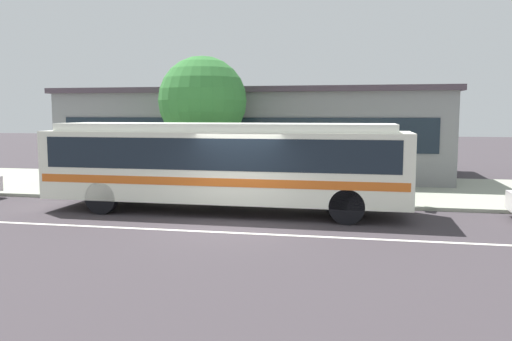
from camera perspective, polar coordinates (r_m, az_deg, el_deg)
The scene contains 10 objects.
ground_plane at distance 14.42m, azimuth -2.58°, elevation -6.08°, with size 120.00×120.00×0.00m, color #393338.
sidewalk_slab at distance 21.52m, azimuth 2.09°, elevation -1.82°, with size 60.00×8.00×0.12m, color #979C8A.
lane_stripe_center at distance 13.67m, azimuth -3.39°, elevation -6.76°, with size 56.00×0.16×0.01m, color silver.
transit_bus at distance 16.28m, azimuth -3.42°, elevation 1.09°, with size 11.29×2.66×2.78m.
pedestrian_waiting_near_sign at distance 19.58m, azimuth -2.20°, elevation 0.51°, with size 0.43×0.43×1.71m.
pedestrian_walking_along_curb at distance 18.49m, azimuth 12.84°, elevation -0.10°, with size 0.39×0.39×1.66m.
pedestrian_standing_by_tree at distance 18.39m, azimuth 6.16°, elevation -0.14°, with size 0.47×0.47×1.59m.
bus_stop_sign at distance 17.69m, azimuth 15.14°, elevation 1.36°, with size 0.15×0.44×2.36m.
street_tree_near_stop at distance 21.05m, azimuth -5.86°, elevation 7.55°, with size 3.52×3.52×5.23m.
station_building at distance 26.56m, azimuth 0.35°, elevation 4.17°, with size 18.08×9.07×4.22m.
Camera 1 is at (3.38, -13.68, 3.07)m, focal length 36.62 mm.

